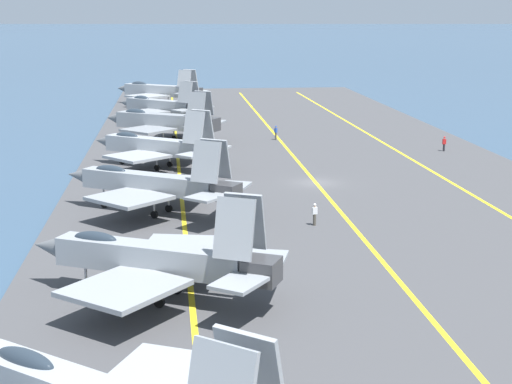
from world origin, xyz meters
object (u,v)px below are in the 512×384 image
at_px(parked_jet_sixth, 162,121).
at_px(parked_jet_third, 156,259).
at_px(crew_red_vest, 444,143).
at_px(crew_blue_vest, 276,132).
at_px(parked_jet_seventh, 161,106).
at_px(parked_jet_eighth, 159,91).
at_px(crew_white_vest, 315,213).
at_px(parked_jet_fifth, 157,146).
at_px(parked_jet_fourth, 153,184).

bearing_deg(parked_jet_sixth, parked_jet_third, -179.79).
distance_m(crew_red_vest, crew_blue_vest, 21.26).
relative_size(parked_jet_third, parked_jet_sixth, 0.97).
xyz_separation_m(parked_jet_seventh, parked_jet_eighth, (20.59, 0.62, 0.24)).
bearing_deg(crew_white_vest, crew_blue_vest, -3.35).
distance_m(parked_jet_fifth, parked_jet_sixth, 17.49).
distance_m(parked_jet_fourth, parked_jet_fifth, 19.20).
height_order(parked_jet_third, parked_jet_eighth, parked_jet_third).
bearing_deg(parked_jet_fifth, parked_jet_eighth, 0.59).
bearing_deg(parked_jet_fourth, crew_red_vest, -52.17).
bearing_deg(crew_white_vest, parked_jet_eighth, 9.13).
relative_size(parked_jet_sixth, crew_white_vest, 9.06).
height_order(parked_jet_eighth, crew_red_vest, parked_jet_eighth).
distance_m(parked_jet_fifth, crew_blue_vest, 22.55).
xyz_separation_m(parked_jet_seventh, crew_red_vest, (-29.33, -33.29, -1.33)).
xyz_separation_m(parked_jet_third, crew_red_vest, (45.25, -32.76, -1.46)).
distance_m(parked_jet_sixth, crew_blue_vest, 14.48).
height_order(parked_jet_third, crew_blue_vest, parked_jet_third).
distance_m(parked_jet_fourth, parked_jet_sixth, 36.68).
relative_size(parked_jet_sixth, crew_blue_vest, 8.73).
height_order(parked_jet_eighth, crew_blue_vest, parked_jet_eighth).
xyz_separation_m(parked_jet_fourth, parked_jet_sixth, (36.68, -0.34, -0.02)).
height_order(parked_jet_third, crew_red_vest, parked_jet_third).
xyz_separation_m(parked_jet_fifth, parked_jet_seventh, (36.00, -0.04, -0.03)).
distance_m(parked_jet_eighth, crew_red_vest, 60.37).
xyz_separation_m(parked_jet_fifth, crew_white_vest, (-23.95, -12.35, -1.36)).
height_order(parked_jet_third, parked_jet_seventh, parked_jet_third).
bearing_deg(parked_jet_seventh, crew_blue_vest, -142.24).
height_order(parked_jet_sixth, crew_white_vest, parked_jet_sixth).
bearing_deg(parked_jet_fifth, parked_jet_sixth, -1.17).
xyz_separation_m(parked_jet_fourth, crew_red_vest, (25.86, -33.31, -1.58)).
relative_size(parked_jet_fifth, crew_red_vest, 8.51).
bearing_deg(crew_blue_vest, parked_jet_eighth, 21.18).
height_order(crew_red_vest, crew_blue_vest, crew_blue_vest).
distance_m(parked_jet_seventh, crew_red_vest, 44.39).
bearing_deg(parked_jet_sixth, parked_jet_seventh, 1.00).
height_order(parked_jet_third, parked_jet_sixth, parked_jet_sixth).
xyz_separation_m(parked_jet_sixth, parked_jet_eighth, (39.10, 0.94, 0.00)).
relative_size(parked_jet_fifth, parked_jet_sixth, 0.94).
bearing_deg(parked_jet_fifth, parked_jet_seventh, -0.06).
bearing_deg(crew_red_vest, parked_jet_eighth, 34.19).
xyz_separation_m(parked_jet_eighth, crew_white_vest, (-80.54, -12.94, -1.57)).
bearing_deg(parked_jet_seventh, crew_white_vest, -168.39).
xyz_separation_m(parked_jet_sixth, parked_jet_seventh, (18.51, 0.32, -0.24)).
height_order(parked_jet_third, parked_jet_fifth, parked_jet_third).
bearing_deg(crew_blue_vest, crew_red_vest, -119.08).
relative_size(parked_jet_third, crew_blue_vest, 8.46).
height_order(parked_jet_fourth, parked_jet_eighth, parked_jet_fourth).
relative_size(parked_jet_third, parked_jet_eighth, 0.92).
bearing_deg(parked_jet_eighth, parked_jet_fifth, -179.41).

